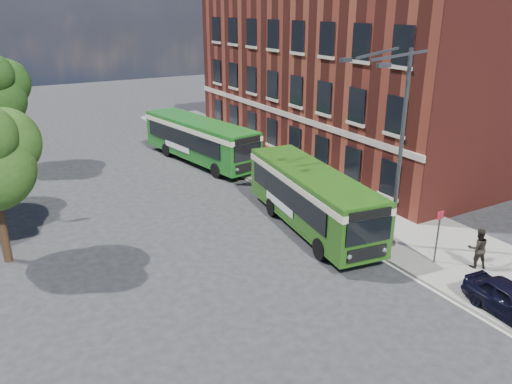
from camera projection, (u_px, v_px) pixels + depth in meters
ground at (274, 256)px, 22.54m from camera, size 120.00×120.00×0.00m
pavement at (301, 179)px, 32.28m from camera, size 6.00×48.00×0.15m
kerb_line at (260, 188)px, 30.88m from camera, size 0.12×48.00×0.01m
brick_office at (352, 59)px, 36.37m from camera, size 12.10×26.00×14.20m
street_lamp at (395, 149)px, 21.49m from camera, size 2.96×2.38×9.00m
bus_stop_sign at (438, 234)px, 21.20m from camera, size 0.35×0.08×2.52m
bus_front at (311, 194)px, 24.73m from camera, size 3.89×10.29×3.02m
bus_rear at (199, 137)px, 35.50m from camera, size 4.38×11.38×3.02m
parked_car at (511, 300)px, 17.74m from camera, size 1.74×3.67×1.21m
pedestrian_a at (383, 229)px, 22.67m from camera, size 0.73×0.55×1.81m
pedestrian_b at (478, 248)px, 20.98m from camera, size 1.07×1.00×1.77m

